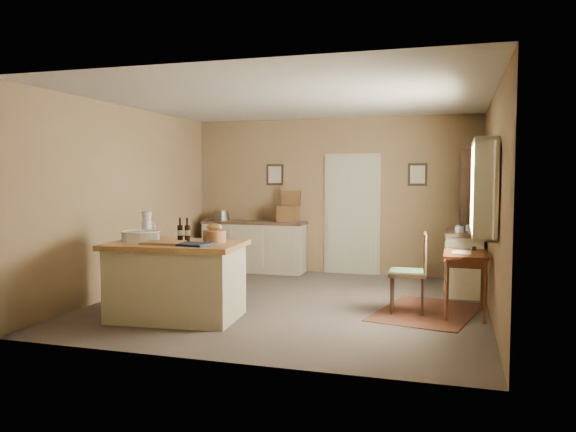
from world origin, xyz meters
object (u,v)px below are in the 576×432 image
object	(u,v)px
sideboard	(255,244)
desk_chair	(408,273)
right_cabinet	(464,262)
writing_desk	(466,261)
shelving_unit	(475,218)
work_island	(176,278)

from	to	relation	value
sideboard	desk_chair	size ratio (longest dim) A/B	1.88
desk_chair	right_cabinet	size ratio (longest dim) A/B	0.98
desk_chair	right_cabinet	world-z (taller)	right_cabinet
writing_desk	shelving_unit	world-z (taller)	shelving_unit
work_island	writing_desk	bearing A→B (deg)	14.53
desk_chair	shelving_unit	bearing A→B (deg)	64.62
work_island	sideboard	size ratio (longest dim) A/B	0.89
work_island	right_cabinet	world-z (taller)	work_island
writing_desk	shelving_unit	size ratio (longest dim) A/B	0.40
sideboard	shelving_unit	size ratio (longest dim) A/B	0.88
work_island	shelving_unit	size ratio (longest dim) A/B	0.78
writing_desk	desk_chair	xyz separation A→B (m)	(-0.68, -0.07, -0.18)
sideboard	shelving_unit	xyz separation A→B (m)	(3.70, -0.20, 0.56)
writing_desk	desk_chair	distance (m)	0.71
work_island	right_cabinet	bearing A→B (deg)	32.04
desk_chair	shelving_unit	xyz separation A→B (m)	(0.84, 2.10, 0.56)
work_island	desk_chair	bearing A→B (deg)	17.92
work_island	writing_desk	world-z (taller)	work_island
work_island	sideboard	bearing A→B (deg)	89.25
writing_desk	right_cabinet	world-z (taller)	right_cabinet
work_island	writing_desk	distance (m)	3.50
desk_chair	sideboard	bearing A→B (deg)	137.68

